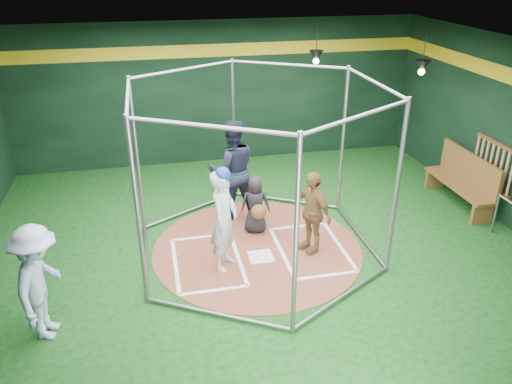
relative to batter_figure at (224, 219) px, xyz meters
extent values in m
cube|color=#0C350D|center=(0.66, 0.44, -0.94)|extent=(10.00, 9.00, 0.02)
cube|color=black|center=(0.66, 0.44, 2.57)|extent=(10.00, 9.00, 0.02)
cube|color=black|center=(0.66, 4.94, 0.82)|extent=(10.00, 0.10, 3.50)
cube|color=black|center=(0.66, -4.06, 0.82)|extent=(10.00, 0.10, 3.50)
cube|color=gold|center=(0.66, 4.91, 1.87)|extent=(10.00, 0.01, 0.30)
cylinder|color=brown|center=(0.66, 0.44, -0.92)|extent=(3.80, 3.80, 0.01)
cube|color=white|center=(0.66, 0.14, -0.91)|extent=(0.43, 0.43, 0.01)
cube|color=white|center=(-0.29, 1.04, -0.91)|extent=(1.10, 0.07, 0.01)
cube|color=white|center=(-0.29, -0.66, -0.91)|extent=(1.10, 0.07, 0.01)
cube|color=white|center=(-0.84, 0.19, -0.91)|extent=(0.07, 1.70, 0.01)
cube|color=white|center=(0.26, 0.19, -0.91)|extent=(0.07, 1.70, 0.01)
cube|color=white|center=(1.61, 1.04, -0.91)|extent=(1.10, 0.07, 0.01)
cube|color=white|center=(1.61, -0.66, -0.91)|extent=(1.10, 0.07, 0.01)
cube|color=white|center=(1.06, 0.19, -0.91)|extent=(0.07, 1.70, 0.01)
cube|color=white|center=(2.16, 0.19, -0.91)|extent=(0.07, 1.70, 0.01)
cylinder|color=gray|center=(2.65, 1.59, 0.57)|extent=(0.07, 0.07, 3.00)
cylinder|color=gray|center=(0.66, 2.74, 0.57)|extent=(0.07, 0.07, 3.00)
cylinder|color=gray|center=(-1.33, 1.59, 0.57)|extent=(0.07, 0.07, 3.00)
cylinder|color=gray|center=(-1.33, -0.71, 0.57)|extent=(0.07, 0.07, 3.00)
cylinder|color=gray|center=(0.66, -1.86, 0.57)|extent=(0.07, 0.07, 3.00)
cylinder|color=gray|center=(2.65, -0.71, 0.57)|extent=(0.07, 0.07, 3.00)
cylinder|color=gray|center=(1.65, 2.16, 2.02)|extent=(2.02, 1.20, 0.06)
cylinder|color=gray|center=(1.65, 2.16, -0.88)|extent=(2.02, 1.20, 0.06)
cylinder|color=gray|center=(-0.34, 2.16, 2.02)|extent=(2.02, 1.20, 0.06)
cylinder|color=gray|center=(-0.34, 2.16, -0.88)|extent=(2.02, 1.20, 0.06)
cylinder|color=gray|center=(-1.33, 0.44, 2.02)|extent=(0.06, 2.30, 0.06)
cylinder|color=gray|center=(-1.33, 0.44, -0.88)|extent=(0.06, 2.30, 0.06)
cylinder|color=gray|center=(-0.34, -1.29, 2.02)|extent=(2.02, 1.20, 0.06)
cylinder|color=gray|center=(-0.34, -1.29, -0.88)|extent=(2.02, 1.20, 0.06)
cylinder|color=gray|center=(1.65, -1.29, 2.02)|extent=(2.02, 1.20, 0.06)
cylinder|color=gray|center=(1.65, -1.29, -0.88)|extent=(2.02, 1.20, 0.06)
cylinder|color=gray|center=(2.65, 0.44, 2.02)|extent=(0.06, 2.30, 0.06)
cylinder|color=gray|center=(2.65, 0.44, -0.88)|extent=(0.06, 2.30, 0.06)
cube|color=brown|center=(5.60, 0.84, 0.57)|extent=(0.05, 1.25, 0.08)
cube|color=brown|center=(5.60, 0.84, -0.33)|extent=(0.05, 1.25, 0.08)
cylinder|color=tan|center=(5.58, 0.29, 0.12)|extent=(0.06, 0.06, 0.85)
cylinder|color=tan|center=(5.58, 0.45, 0.12)|extent=(0.06, 0.06, 0.85)
cylinder|color=tan|center=(5.58, 0.60, 0.12)|extent=(0.06, 0.06, 0.85)
cylinder|color=tan|center=(5.58, 0.76, 0.12)|extent=(0.06, 0.06, 0.85)
cylinder|color=tan|center=(5.58, 0.92, 0.12)|extent=(0.06, 0.06, 0.85)
cylinder|color=tan|center=(5.58, 1.07, 0.12)|extent=(0.06, 0.06, 0.85)
cylinder|color=tan|center=(5.58, 1.23, 0.12)|extent=(0.06, 0.06, 0.85)
cylinder|color=tan|center=(5.58, 1.39, 0.12)|extent=(0.06, 0.06, 0.85)
cone|color=black|center=(2.86, 4.04, 1.82)|extent=(0.34, 0.34, 0.22)
sphere|color=#FFD899|center=(2.86, 4.04, 1.69)|extent=(0.14, 0.14, 0.14)
cylinder|color=black|center=(2.86, 4.04, 2.17)|extent=(0.02, 0.02, 0.70)
cone|color=black|center=(4.66, 2.44, 1.82)|extent=(0.34, 0.34, 0.22)
sphere|color=#FFD899|center=(4.66, 2.44, 1.69)|extent=(0.14, 0.14, 0.14)
cylinder|color=black|center=(4.66, 2.44, 2.17)|extent=(0.02, 0.02, 0.70)
imported|color=silver|center=(0.00, 0.00, -0.03)|extent=(0.69, 0.77, 1.77)
sphere|color=navy|center=(0.00, 0.00, 0.80)|extent=(0.26, 0.26, 0.26)
imported|color=#B2824C|center=(1.59, 0.20, -0.15)|extent=(0.70, 0.97, 1.52)
imported|color=black|center=(0.77, 1.07, -0.34)|extent=(0.63, 0.49, 1.14)
sphere|color=brown|center=(0.77, 0.82, -0.38)|extent=(0.28, 0.28, 0.28)
imported|color=black|center=(0.45, 1.80, 0.10)|extent=(1.02, 0.82, 2.02)
imported|color=#A6B9DB|center=(-2.70, -1.12, -0.07)|extent=(0.81, 1.20, 1.72)
cube|color=brown|center=(5.21, 1.27, -0.47)|extent=(0.46, 1.97, 0.07)
cube|color=brown|center=(5.39, 1.27, -0.10)|extent=(0.07, 1.97, 0.66)
cube|color=brown|center=(5.21, 0.39, -0.71)|extent=(0.44, 0.09, 0.44)
cube|color=brown|center=(5.21, 2.15, -0.71)|extent=(0.44, 0.09, 0.44)
cylinder|color=gray|center=(5.21, 0.04, -0.51)|extent=(0.05, 0.05, 0.82)
camera|label=1|loc=(-1.04, -7.15, 3.93)|focal=35.00mm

